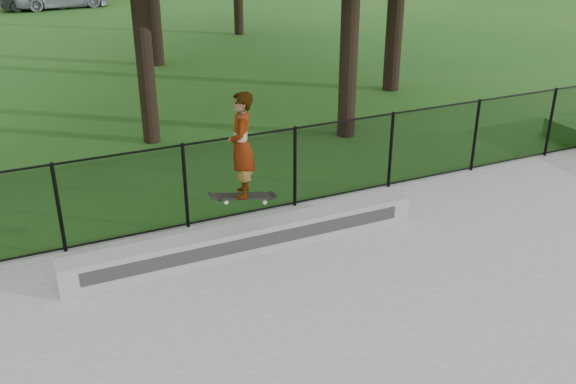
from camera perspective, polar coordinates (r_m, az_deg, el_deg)
name	(u,v)px	position (r m, az deg, el deg)	size (l,w,h in m)	color
grind_ledge	(248,239)	(10.08, -3.57, -4.15)	(5.74, 0.40, 0.44)	#A6A6A1
skater_airborne	(242,148)	(9.14, -4.15, 3.94)	(0.83, 0.66, 1.71)	black
chainlink_fence	(295,167)	(11.33, 0.62, 2.25)	(16.06, 0.06, 1.50)	black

